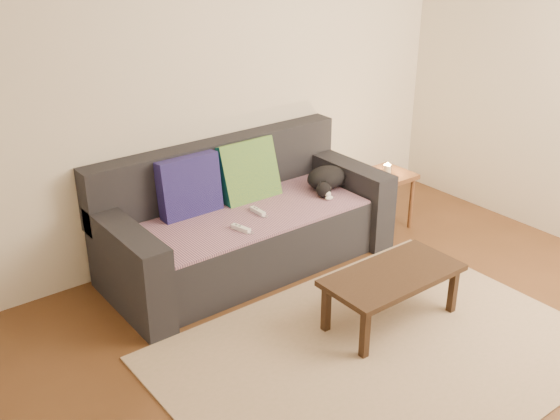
{
  "coord_description": "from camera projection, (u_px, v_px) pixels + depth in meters",
  "views": [
    {
      "loc": [
        -2.41,
        -2.01,
        2.4
      ],
      "look_at": [
        0.05,
        1.2,
        0.55
      ],
      "focal_mm": 42.0,
      "sensor_mm": 36.0,
      "label": 1
    }
  ],
  "objects": [
    {
      "name": "rug",
      "position": [
        381.0,
        353.0,
        3.89
      ],
      "size": [
        2.5,
        1.8,
        0.01
      ],
      "primitive_type": "cube",
      "color": "tan",
      "rests_on": "ground"
    },
    {
      "name": "cushion_navy",
      "position": [
        189.0,
        188.0,
        4.59
      ],
      "size": [
        0.46,
        0.17,
        0.47
      ],
      "primitive_type": "cube",
      "rotation": [
        -0.12,
        0.0,
        0.0
      ],
      "color": "#151045",
      "rests_on": "throw_blanket"
    },
    {
      "name": "back_wall",
      "position": [
        207.0,
        80.0,
        4.69
      ],
      "size": [
        4.5,
        0.04,
        2.6
      ],
      "primitive_type": "cube",
      "color": "beige",
      "rests_on": "ground"
    },
    {
      "name": "sofa",
      "position": [
        244.0,
        225.0,
        4.79
      ],
      "size": [
        2.1,
        0.94,
        0.87
      ],
      "color": "#232328",
      "rests_on": "ground"
    },
    {
      "name": "side_table",
      "position": [
        386.0,
        183.0,
        5.33
      ],
      "size": [
        0.38,
        0.38,
        0.47
      ],
      "color": "brown",
      "rests_on": "ground"
    },
    {
      "name": "coffee_table",
      "position": [
        393.0,
        279.0,
        4.08
      ],
      "size": [
        0.9,
        0.45,
        0.36
      ],
      "color": "black",
      "rests_on": "rug"
    },
    {
      "name": "wii_remote_a",
      "position": [
        241.0,
        228.0,
        4.41
      ],
      "size": [
        0.07,
        0.15,
        0.03
      ],
      "primitive_type": "cube",
      "rotation": [
        0.0,
        0.0,
        1.83
      ],
      "color": "white",
      "rests_on": "throw_blanket"
    },
    {
      "name": "candle",
      "position": [
        387.0,
        169.0,
        5.28
      ],
      "size": [
        0.06,
        0.06,
        0.09
      ],
      "color": "beige",
      "rests_on": "side_table"
    },
    {
      "name": "ground",
      "position": [
        399.0,
        367.0,
        3.78
      ],
      "size": [
        4.5,
        4.5,
        0.0
      ],
      "primitive_type": "plane",
      "color": "brown",
      "rests_on": "ground"
    },
    {
      "name": "throw_blanket",
      "position": [
        251.0,
        214.0,
        4.67
      ],
      "size": [
        1.66,
        0.74,
        0.02
      ],
      "primitive_type": "cube",
      "color": "#3C284C",
      "rests_on": "sofa"
    },
    {
      "name": "cat",
      "position": [
        326.0,
        179.0,
        5.04
      ],
      "size": [
        0.4,
        0.34,
        0.17
      ],
      "rotation": [
        0.0,
        0.0,
        0.14
      ],
      "color": "black",
      "rests_on": "throw_blanket"
    },
    {
      "name": "wii_remote_b",
      "position": [
        258.0,
        211.0,
        4.66
      ],
      "size": [
        0.04,
        0.15,
        0.03
      ],
      "primitive_type": "cube",
      "rotation": [
        0.0,
        0.0,
        1.57
      ],
      "color": "white",
      "rests_on": "throw_blanket"
    },
    {
      "name": "cushion_green",
      "position": [
        248.0,
        172.0,
        4.87
      ],
      "size": [
        0.47,
        0.25,
        0.48
      ],
      "primitive_type": "cube",
      "rotation": [
        -0.3,
        0.0,
        0.0
      ],
      "color": "#0B4842",
      "rests_on": "throw_blanket"
    }
  ]
}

